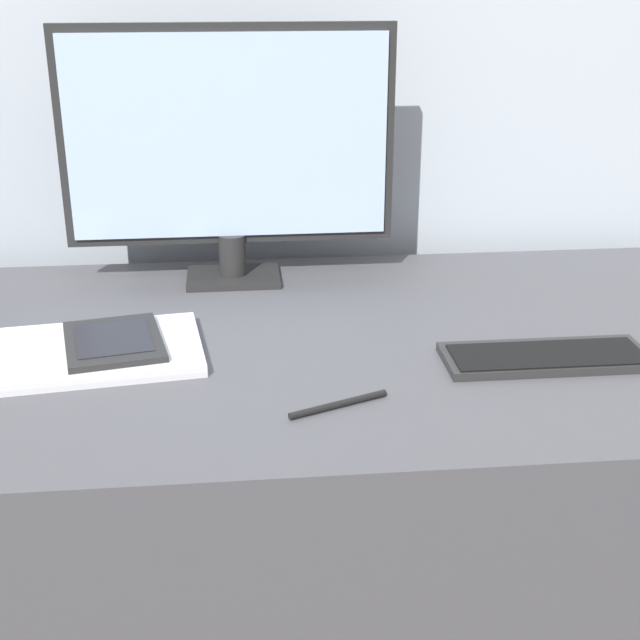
# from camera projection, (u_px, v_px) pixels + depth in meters

# --- Properties ---
(desk) EXTENTS (1.58, 0.76, 0.72)m
(desk) POSITION_uv_depth(u_px,v_px,m) (294.00, 540.00, 1.45)
(desk) COLOR #4C4C51
(desk) RESTS_ON ground_plane
(monitor) EXTENTS (0.55, 0.11, 0.43)m
(monitor) POSITION_uv_depth(u_px,v_px,m) (228.00, 147.00, 1.47)
(monitor) COLOR #262626
(monitor) RESTS_ON desk
(keyboard) EXTENTS (0.29, 0.11, 0.01)m
(keyboard) POSITION_uv_depth(u_px,v_px,m) (546.00, 357.00, 1.24)
(keyboard) COLOR #282828
(keyboard) RESTS_ON desk
(laptop) EXTENTS (0.31, 0.24, 0.02)m
(laptop) POSITION_uv_depth(u_px,v_px,m) (96.00, 352.00, 1.25)
(laptop) COLOR silver
(laptop) RESTS_ON desk
(ereader) EXTENTS (0.16, 0.19, 0.01)m
(ereader) POSITION_uv_depth(u_px,v_px,m) (114.00, 341.00, 1.25)
(ereader) COLOR black
(ereader) RESTS_ON laptop
(pen) EXTENTS (0.13, 0.06, 0.01)m
(pen) POSITION_uv_depth(u_px,v_px,m) (339.00, 404.00, 1.11)
(pen) COLOR black
(pen) RESTS_ON desk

